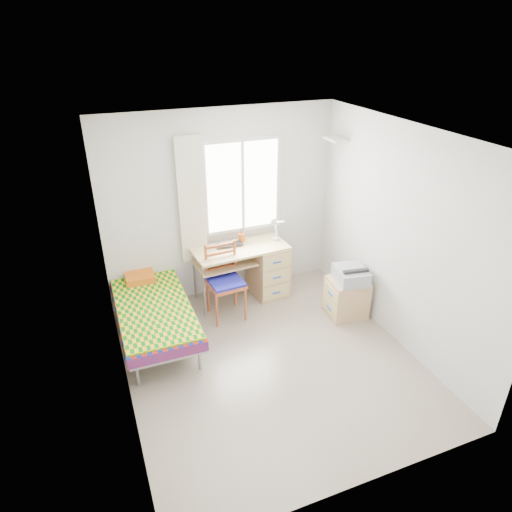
{
  "coord_description": "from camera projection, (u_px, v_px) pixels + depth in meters",
  "views": [
    {
      "loc": [
        -1.7,
        -3.81,
        3.52
      ],
      "look_at": [
        0.03,
        0.55,
        1.11
      ],
      "focal_mm": 32.0,
      "sensor_mm": 36.0,
      "label": 1
    }
  ],
  "objects": [
    {
      "name": "floor",
      "position": [
        271.0,
        361.0,
        5.32
      ],
      "size": [
        3.5,
        3.5,
        0.0
      ],
      "primitive_type": "plane",
      "color": "#BCAD93",
      "rests_on": "ground"
    },
    {
      "name": "ceiling",
      "position": [
        275.0,
        136.0,
        4.13
      ],
      "size": [
        3.5,
        3.5,
        0.0
      ],
      "primitive_type": "plane",
      "rotation": [
        3.14,
        0.0,
        0.0
      ],
      "color": "white",
      "rests_on": "wall_back"
    },
    {
      "name": "wall_back",
      "position": [
        221.0,
        206.0,
        6.17
      ],
      "size": [
        3.2,
        0.0,
        3.2
      ],
      "primitive_type": "plane",
      "rotation": [
        1.57,
        0.0,
        0.0
      ],
      "color": "silver",
      "rests_on": "ground"
    },
    {
      "name": "wall_left",
      "position": [
        114.0,
        293.0,
        4.2
      ],
      "size": [
        0.0,
        3.5,
        3.5
      ],
      "primitive_type": "plane",
      "rotation": [
        1.57,
        0.0,
        1.57
      ],
      "color": "silver",
      "rests_on": "ground"
    },
    {
      "name": "wall_right",
      "position": [
        400.0,
        238.0,
        5.25
      ],
      "size": [
        0.0,
        3.5,
        3.5
      ],
      "primitive_type": "plane",
      "rotation": [
        1.57,
        0.0,
        -1.57
      ],
      "color": "silver",
      "rests_on": "ground"
    },
    {
      "name": "window",
      "position": [
        242.0,
        186.0,
        6.13
      ],
      "size": [
        1.1,
        0.04,
        1.3
      ],
      "color": "white",
      "rests_on": "wall_back"
    },
    {
      "name": "curtain",
      "position": [
        192.0,
        201.0,
        5.91
      ],
      "size": [
        0.35,
        0.05,
        1.7
      ],
      "primitive_type": "cube",
      "color": "beige",
      "rests_on": "wall_back"
    },
    {
      "name": "floating_shelf",
      "position": [
        335.0,
        139.0,
        5.98
      ],
      "size": [
        0.2,
        0.32,
        0.03
      ],
      "primitive_type": "cube",
      "color": "white",
      "rests_on": "wall_right"
    },
    {
      "name": "bed",
      "position": [
        152.0,
        306.0,
        5.63
      ],
      "size": [
        0.89,
        1.87,
        0.81
      ],
      "rotation": [
        0.0,
        0.0,
        -0.01
      ],
      "color": "#9A9CA2",
      "rests_on": "floor"
    },
    {
      "name": "desk",
      "position": [
        264.0,
        267.0,
        6.45
      ],
      "size": [
        1.31,
        0.66,
        0.8
      ],
      "rotation": [
        0.0,
        0.0,
        0.06
      ],
      "color": "#E2C776",
      "rests_on": "floor"
    },
    {
      "name": "chair",
      "position": [
        225.0,
        277.0,
        5.93
      ],
      "size": [
        0.47,
        0.47,
        1.01
      ],
      "rotation": [
        0.0,
        0.0,
        0.07
      ],
      "color": "#A73E20",
      "rests_on": "floor"
    },
    {
      "name": "cabinet",
      "position": [
        346.0,
        298.0,
        6.04
      ],
      "size": [
        0.52,
        0.47,
        0.53
      ],
      "rotation": [
        0.0,
        0.0,
        -0.07
      ],
      "color": "tan",
      "rests_on": "floor"
    },
    {
      "name": "printer",
      "position": [
        351.0,
        275.0,
        5.86
      ],
      "size": [
        0.44,
        0.49,
        0.19
      ],
      "rotation": [
        0.0,
        0.0,
        -0.17
      ],
      "color": "#A7A9AF",
      "rests_on": "cabinet"
    },
    {
      "name": "laptop",
      "position": [
        230.0,
        247.0,
        6.16
      ],
      "size": [
        0.38,
        0.26,
        0.03
      ],
      "primitive_type": "imported",
      "rotation": [
        0.0,
        0.0,
        -0.06
      ],
      "color": "black",
      "rests_on": "desk"
    },
    {
      "name": "pen_cup",
      "position": [
        242.0,
        238.0,
        6.32
      ],
      "size": [
        0.11,
        0.11,
        0.11
      ],
      "primitive_type": "cylinder",
      "rotation": [
        0.0,
        0.0,
        0.26
      ],
      "color": "#DA5118",
      "rests_on": "desk"
    },
    {
      "name": "task_lamp",
      "position": [
        276.0,
        227.0,
        6.16
      ],
      "size": [
        0.22,
        0.32,
        0.4
      ],
      "rotation": [
        0.0,
        0.0,
        0.11
      ],
      "color": "white",
      "rests_on": "desk"
    },
    {
      "name": "book",
      "position": [
        223.0,
        263.0,
        6.21
      ],
      "size": [
        0.24,
        0.28,
        0.02
      ],
      "primitive_type": "imported",
      "rotation": [
        0.0,
        0.0,
        0.32
      ],
      "color": "gray",
      "rests_on": "desk"
    }
  ]
}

